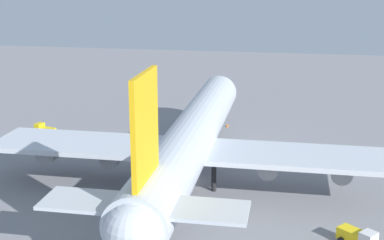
{
  "coord_description": "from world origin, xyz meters",
  "views": [
    {
      "loc": [
        -73.61,
        -13.56,
        30.25
      ],
      "look_at": [
        0.0,
        0.0,
        9.4
      ],
      "focal_mm": 50.77,
      "sensor_mm": 36.0,
      "label": 1
    }
  ],
  "objects_px": {
    "catering_truck": "(44,129)",
    "safety_cone_nose": "(227,125)",
    "pushback_tractor": "(358,237)",
    "cargo_airplane": "(192,138)"
  },
  "relations": [
    {
      "from": "cargo_airplane",
      "to": "safety_cone_nose",
      "type": "distance_m",
      "value": 30.47
    },
    {
      "from": "catering_truck",
      "to": "safety_cone_nose",
      "type": "xyz_separation_m",
      "value": [
        11.55,
        -33.48,
        -0.66
      ]
    },
    {
      "from": "pushback_tractor",
      "to": "safety_cone_nose",
      "type": "height_order",
      "value": "pushback_tractor"
    },
    {
      "from": "catering_truck",
      "to": "safety_cone_nose",
      "type": "relative_size",
      "value": 6.14
    },
    {
      "from": "catering_truck",
      "to": "safety_cone_nose",
      "type": "bearing_deg",
      "value": -70.96
    },
    {
      "from": "pushback_tractor",
      "to": "catering_truck",
      "type": "xyz_separation_m",
      "value": [
        33.87,
        53.72,
        -0.13
      ]
    },
    {
      "from": "cargo_airplane",
      "to": "pushback_tractor",
      "type": "xyz_separation_m",
      "value": [
        -15.68,
        -21.95,
        -5.61
      ]
    },
    {
      "from": "catering_truck",
      "to": "safety_cone_nose",
      "type": "distance_m",
      "value": 35.42
    },
    {
      "from": "pushback_tractor",
      "to": "catering_truck",
      "type": "bearing_deg",
      "value": 57.77
    },
    {
      "from": "safety_cone_nose",
      "to": "catering_truck",
      "type": "bearing_deg",
      "value": 109.04
    }
  ]
}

